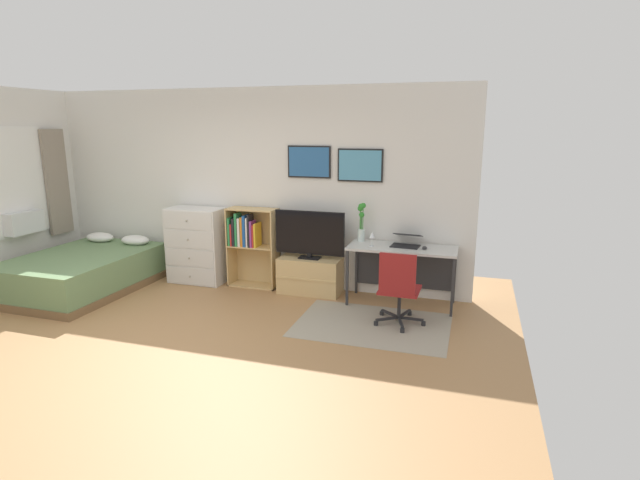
{
  "coord_description": "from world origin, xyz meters",
  "views": [
    {
      "loc": [
        3.0,
        -3.85,
        2.18
      ],
      "look_at": [
        1.32,
        1.5,
        0.9
      ],
      "focal_mm": 27.79,
      "sensor_mm": 36.0,
      "label": 1
    }
  ],
  "objects_px": {
    "tv_stand": "(310,275)",
    "computer_mouse": "(425,248)",
    "office_chair": "(399,287)",
    "bamboo_vase": "(361,222)",
    "television": "(309,235)",
    "bed": "(83,271)",
    "wine_glass": "(372,236)",
    "dresser": "(197,245)",
    "bookshelf": "(249,240)",
    "laptop": "(407,241)",
    "desk": "(403,256)"
  },
  "relations": [
    {
      "from": "bed",
      "to": "television",
      "type": "height_order",
      "value": "television"
    },
    {
      "from": "bookshelf",
      "to": "office_chair",
      "type": "xyz_separation_m",
      "value": [
        2.2,
        -0.84,
        -0.2
      ]
    },
    {
      "from": "bed",
      "to": "wine_glass",
      "type": "height_order",
      "value": "wine_glass"
    },
    {
      "from": "office_chair",
      "to": "computer_mouse",
      "type": "height_order",
      "value": "office_chair"
    },
    {
      "from": "bamboo_vase",
      "to": "bed",
      "type": "bearing_deg",
      "value": -166.62
    },
    {
      "from": "dresser",
      "to": "wine_glass",
      "type": "relative_size",
      "value": 5.95
    },
    {
      "from": "bookshelf",
      "to": "television",
      "type": "xyz_separation_m",
      "value": [
        0.9,
        -0.07,
        0.15
      ]
    },
    {
      "from": "bed",
      "to": "office_chair",
      "type": "relative_size",
      "value": 2.33
    },
    {
      "from": "office_chair",
      "to": "bamboo_vase",
      "type": "distance_m",
      "value": 1.2
    },
    {
      "from": "bed",
      "to": "desk",
      "type": "height_order",
      "value": "desk"
    },
    {
      "from": "bed",
      "to": "desk",
      "type": "distance_m",
      "value": 4.32
    },
    {
      "from": "dresser",
      "to": "bamboo_vase",
      "type": "xyz_separation_m",
      "value": [
        2.36,
        0.09,
        0.46
      ]
    },
    {
      "from": "computer_mouse",
      "to": "television",
      "type": "bearing_deg",
      "value": 176.71
    },
    {
      "from": "desk",
      "to": "computer_mouse",
      "type": "relative_size",
      "value": 12.73
    },
    {
      "from": "dresser",
      "to": "wine_glass",
      "type": "distance_m",
      "value": 2.58
    },
    {
      "from": "bed",
      "to": "television",
      "type": "relative_size",
      "value": 2.12
    },
    {
      "from": "dresser",
      "to": "bamboo_vase",
      "type": "height_order",
      "value": "bamboo_vase"
    },
    {
      "from": "office_chair",
      "to": "computer_mouse",
      "type": "bearing_deg",
      "value": 74.79
    },
    {
      "from": "computer_mouse",
      "to": "dresser",
      "type": "bearing_deg",
      "value": 178.33
    },
    {
      "from": "laptop",
      "to": "bed",
      "type": "bearing_deg",
      "value": -164.29
    },
    {
      "from": "dresser",
      "to": "television",
      "type": "bearing_deg",
      "value": -0.25
    },
    {
      "from": "desk",
      "to": "television",
      "type": "bearing_deg",
      "value": -179.02
    },
    {
      "from": "bed",
      "to": "bookshelf",
      "type": "distance_m",
      "value": 2.31
    },
    {
      "from": "desk",
      "to": "office_chair",
      "type": "relative_size",
      "value": 1.54
    },
    {
      "from": "office_chair",
      "to": "wine_glass",
      "type": "bearing_deg",
      "value": 125.56
    },
    {
      "from": "dresser",
      "to": "television",
      "type": "distance_m",
      "value": 1.72
    },
    {
      "from": "desk",
      "to": "bamboo_vase",
      "type": "xyz_separation_m",
      "value": [
        -0.56,
        0.07,
        0.39
      ]
    },
    {
      "from": "television",
      "to": "office_chair",
      "type": "relative_size",
      "value": 1.1
    },
    {
      "from": "bed",
      "to": "dresser",
      "type": "height_order",
      "value": "dresser"
    },
    {
      "from": "bookshelf",
      "to": "laptop",
      "type": "height_order",
      "value": "bookshelf"
    },
    {
      "from": "bed",
      "to": "wine_glass",
      "type": "distance_m",
      "value": 3.97
    },
    {
      "from": "laptop",
      "to": "bamboo_vase",
      "type": "distance_m",
      "value": 0.63
    },
    {
      "from": "laptop",
      "to": "dresser",
      "type": "bearing_deg",
      "value": -174.52
    },
    {
      "from": "bookshelf",
      "to": "office_chair",
      "type": "distance_m",
      "value": 2.36
    },
    {
      "from": "tv_stand",
      "to": "computer_mouse",
      "type": "height_order",
      "value": "computer_mouse"
    },
    {
      "from": "laptop",
      "to": "computer_mouse",
      "type": "height_order",
      "value": "laptop"
    },
    {
      "from": "dresser",
      "to": "television",
      "type": "height_order",
      "value": "television"
    },
    {
      "from": "television",
      "to": "office_chair",
      "type": "height_order",
      "value": "television"
    },
    {
      "from": "office_chair",
      "to": "computer_mouse",
      "type": "relative_size",
      "value": 8.27
    },
    {
      "from": "television",
      "to": "bookshelf",
      "type": "bearing_deg",
      "value": 175.6
    },
    {
      "from": "computer_mouse",
      "to": "bamboo_vase",
      "type": "bearing_deg",
      "value": 167.61
    },
    {
      "from": "tv_stand",
      "to": "television",
      "type": "height_order",
      "value": "television"
    },
    {
      "from": "bed",
      "to": "bookshelf",
      "type": "relative_size",
      "value": 1.83
    },
    {
      "from": "office_chair",
      "to": "wine_glass",
      "type": "distance_m",
      "value": 0.88
    },
    {
      "from": "bed",
      "to": "laptop",
      "type": "height_order",
      "value": "laptop"
    },
    {
      "from": "bed",
      "to": "dresser",
      "type": "relative_size",
      "value": 1.88
    },
    {
      "from": "tv_stand",
      "to": "computer_mouse",
      "type": "bearing_deg",
      "value": -4.14
    },
    {
      "from": "office_chair",
      "to": "laptop",
      "type": "relative_size",
      "value": 2.17
    },
    {
      "from": "bookshelf",
      "to": "computer_mouse",
      "type": "distance_m",
      "value": 2.4
    },
    {
      "from": "bamboo_vase",
      "to": "wine_glass",
      "type": "relative_size",
      "value": 2.78
    }
  ]
}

